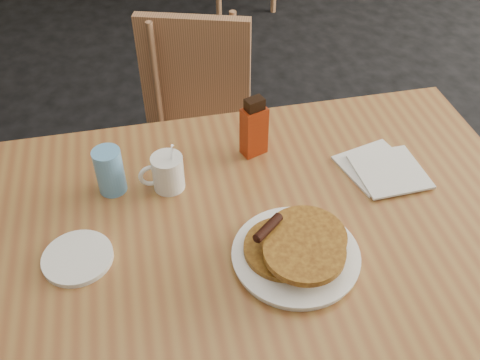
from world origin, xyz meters
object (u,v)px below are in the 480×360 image
Objects in this scene: main_table at (263,234)px; syrup_bottle at (254,129)px; pancake_plate at (296,251)px; chair_main_far at (203,120)px; coffee_mug at (167,172)px; blue_tumbler at (110,171)px.

syrup_bottle is (0.05, 0.24, 0.12)m from main_table.
chair_main_far is at bearing 91.09° from pancake_plate.
chair_main_far is 3.19× the size of pancake_plate.
pancake_plate is (0.02, -0.85, 0.27)m from chair_main_far.
blue_tumbler is at bearing -172.81° from coffee_mug.
chair_main_far reaches higher than pancake_plate.
chair_main_far is 0.59m from syrup_bottle.
chair_main_far is at bearing 77.85° from syrup_bottle.
chair_main_far reaches higher than main_table.
coffee_mug is at bearing -12.10° from blue_tumbler.
chair_main_far is 5.24× the size of syrup_bottle.
coffee_mug is (-0.22, 0.29, 0.02)m from pancake_plate.
syrup_bottle is (0.23, 0.07, 0.03)m from coffee_mug.
syrup_bottle is 0.36m from blue_tumbler.
blue_tumbler reaches higher than main_table.
coffee_mug is 1.21× the size of blue_tumbler.
blue_tumbler is (-0.31, 0.20, 0.10)m from main_table.
chair_main_far is 0.67m from coffee_mug.
pancake_plate is 0.36m from syrup_bottle.
coffee_mug is 0.24m from syrup_bottle.
coffee_mug is at bearing 126.97° from pancake_plate.
syrup_bottle is at bearing 35.63° from coffee_mug.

